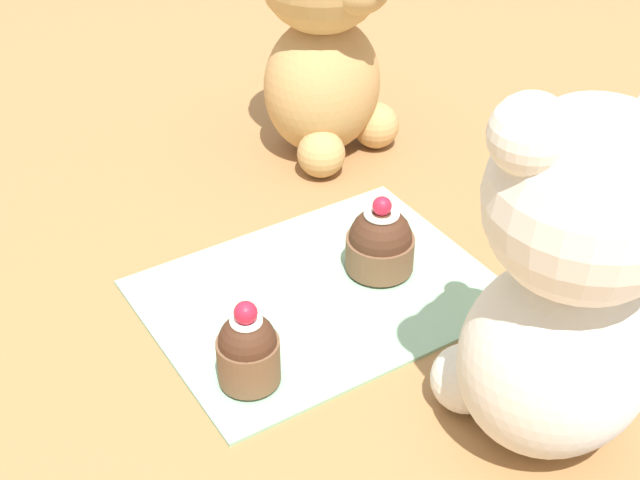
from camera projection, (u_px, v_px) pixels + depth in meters
ground_plane at (320, 295)px, 0.73m from camera, size 4.00×4.00×0.00m
knitted_placemat at (320, 292)px, 0.73m from camera, size 0.27×0.21×0.01m
teddy_bear_cream at (567, 284)px, 0.54m from camera, size 0.16×0.15×0.26m
teddy_bear_tan at (325, 29)px, 0.85m from camera, size 0.14×0.15×0.26m
cupcake_near_cream_bear at (248, 350)px, 0.63m from camera, size 0.05×0.05×0.07m
cupcake_near_tan_bear at (379, 242)px, 0.74m from camera, size 0.06×0.06×0.07m
juice_glass at (579, 190)px, 0.78m from camera, size 0.05×0.05×0.08m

